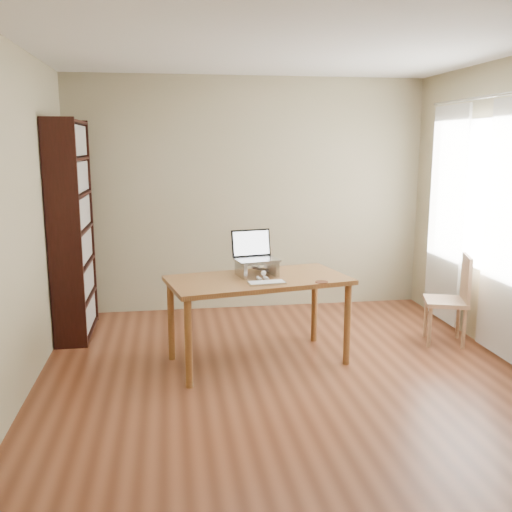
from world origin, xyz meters
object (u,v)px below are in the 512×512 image
at_px(bookshelf, 72,230).
at_px(chair, 452,296).
at_px(desk, 258,288).
at_px(laptop, 256,252).
at_px(keyboard, 267,283).
at_px(cat, 257,268).

height_order(bookshelf, chair, bookshelf).
distance_m(desk, laptop, 0.32).
distance_m(bookshelf, chair, 3.70).
distance_m(bookshelf, laptop, 1.88).
bearing_deg(bookshelf, desk, -31.43).
distance_m(keyboard, cat, 0.34).
distance_m(bookshelf, keyboard, 2.12).
relative_size(bookshelf, cat, 4.44).
bearing_deg(cat, laptop, 85.23).
bearing_deg(chair, bookshelf, -174.47).
bearing_deg(bookshelf, laptop, -27.71).
bearing_deg(desk, bookshelf, 136.93).
bearing_deg(laptop, keyboard, -96.18).
bearing_deg(cat, keyboard, -92.75).
bearing_deg(chair, keyboard, -148.63).
height_order(keyboard, cat, cat).
relative_size(laptop, cat, 0.84).
relative_size(desk, laptop, 4.08).
bearing_deg(laptop, cat, -98.02).
bearing_deg(desk, laptop, 78.37).
bearing_deg(laptop, chair, -9.58).
bearing_deg(bookshelf, cat, -28.55).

